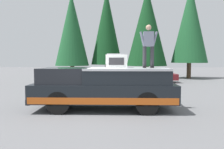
# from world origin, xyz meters

# --- Properties ---
(ground_plane) EXTENTS (90.00, 90.00, 0.00)m
(ground_plane) POSITION_xyz_m (0.00, 0.00, 0.00)
(ground_plane) COLOR slate
(pickup_truck) EXTENTS (2.01, 5.54, 1.65)m
(pickup_truck) POSITION_xyz_m (0.40, -0.35, 0.87)
(pickup_truck) COLOR black
(pickup_truck) RESTS_ON ground
(compressor_unit) EXTENTS (0.65, 0.84, 0.56)m
(compressor_unit) POSITION_xyz_m (0.57, -0.83, 1.93)
(compressor_unit) COLOR silver
(compressor_unit) RESTS_ON pickup_truck
(person_on_truck_bed) EXTENTS (0.29, 0.72, 1.69)m
(person_on_truck_bed) POSITION_xyz_m (0.48, -2.09, 2.55)
(person_on_truck_bed) COLOR #333338
(person_on_truck_bed) RESTS_ON pickup_truck
(parked_car_maroon) EXTENTS (1.64, 4.10, 1.16)m
(parked_car_maroon) POSITION_xyz_m (10.45, -3.82, 0.58)
(parked_car_maroon) COLOR maroon
(parked_car_maroon) RESTS_ON ground
(conifer_far_left) EXTENTS (3.64, 3.64, 9.69)m
(conifer_far_left) POSITION_xyz_m (14.62, -8.26, 5.65)
(conifer_far_left) COLOR #4C3826
(conifer_far_left) RESTS_ON ground
(conifer_left) EXTENTS (4.13, 4.13, 9.34)m
(conifer_left) POSITION_xyz_m (14.34, -3.80, 5.32)
(conifer_left) COLOR #4C3826
(conifer_left) RESTS_ON ground
(conifer_center_left) EXTENTS (3.43, 3.43, 9.64)m
(conifer_center_left) POSITION_xyz_m (15.94, 0.42, 5.51)
(conifer_center_left) COLOR #4C3826
(conifer_center_left) RESTS_ON ground
(conifer_center_right) EXTENTS (3.57, 3.57, 8.95)m
(conifer_center_right) POSITION_xyz_m (14.83, 4.05, 5.12)
(conifer_center_right) COLOR #4C3826
(conifer_center_right) RESTS_ON ground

